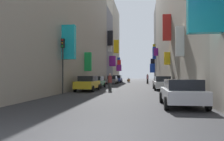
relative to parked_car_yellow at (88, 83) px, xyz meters
The scene contains 18 objects.
ground_plane 14.28m from the parked_car_yellow, 75.50° to the left, with size 140.00×140.00×0.00m, color #2D2D30.
building_left_near 9.64m from the parked_car_yellow, 155.43° to the left, with size 7.13×36.45×18.19m.
building_left_mid_a 25.93m from the parked_car_yellow, 100.16° to the left, with size 7.30×8.81×15.04m.
building_left_mid_b 37.77m from the parked_car_yellow, 96.91° to the left, with size 7.28×14.74×19.49m.
building_right_mid_a 18.80m from the parked_car_yellow, 44.94° to the left, with size 6.94×43.14×20.15m.
building_right_mid_b 41.13m from the parked_car_yellow, 73.28° to the left, with size 7.31×10.68×19.32m.
parked_car_yellow is the anchor object (origin of this frame).
parked_car_grey 18.15m from the parked_car_yellow, 90.21° to the left, with size 1.85×4.06×1.46m.
parked_car_blue 25.96m from the parked_car_yellow, 90.03° to the left, with size 1.88×4.43×1.56m.
parked_car_green 5.15m from the parked_car_yellow, 93.62° to the left, with size 1.98×4.27×1.43m.
parked_car_white 7.95m from the parked_car_yellow, 21.28° to the left, with size 1.85×4.45×1.44m.
parked_car_silver 12.30m from the parked_car_yellow, 53.81° to the right, with size 1.95×4.08×1.34m.
scooter_red 10.11m from the parked_car_yellow, 91.24° to the left, with size 0.51×2.00×1.13m.
scooter_orange 25.80m from the parked_car_yellow, 84.67° to the left, with size 0.57×1.99×1.13m.
scooter_silver 15.86m from the parked_car_yellow, 62.69° to the left, with size 0.83×1.84×1.13m.
pedestrian_crossing 2.20m from the parked_car_yellow, ahead, with size 0.40×0.40×1.72m.
pedestrian_near_left 20.68m from the parked_car_yellow, 72.52° to the left, with size 0.40×0.40×1.79m.
traffic_light_near_corner 4.77m from the parked_car_yellow, 104.91° to the right, with size 0.26×0.34×4.52m.
Camera 1 is at (1.78, -5.18, 1.55)m, focal length 35.84 mm.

